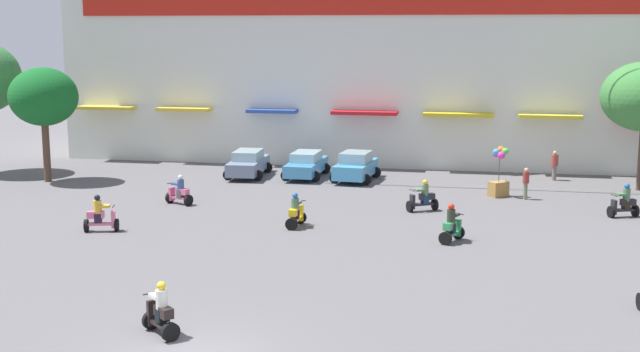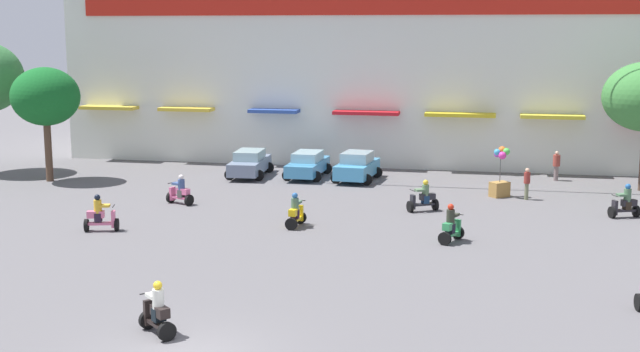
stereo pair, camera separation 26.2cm
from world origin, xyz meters
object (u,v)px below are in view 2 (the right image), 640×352
at_px(plaza_tree_2, 45,97).
at_px(scooter_rider_8, 101,216).
at_px(scooter_rider_1, 296,213).
at_px(pedestrian_1, 527,182).
at_px(parked_car_1, 308,164).
at_px(pedestrian_0, 556,164).
at_px(scooter_rider_5, 180,192).
at_px(scooter_rider_9, 423,198).
at_px(parked_car_2, 357,166).
at_px(parked_car_0, 250,163).
at_px(scooter_rider_0, 451,226).
at_px(scooter_rider_2, 625,204).
at_px(balloon_vendor_cart, 500,176).
at_px(scooter_rider_3, 157,312).

bearing_deg(plaza_tree_2, scooter_rider_8, -51.81).
height_order(scooter_rider_1, pedestrian_1, pedestrian_1).
relative_size(parked_car_1, pedestrian_0, 2.73).
relative_size(scooter_rider_5, scooter_rider_9, 0.97).
bearing_deg(parked_car_2, parked_car_0, 178.72).
bearing_deg(parked_car_0, scooter_rider_0, -46.94).
height_order(scooter_rider_1, scooter_rider_2, scooter_rider_2).
bearing_deg(parked_car_0, scooter_rider_9, -35.02).
relative_size(parked_car_2, scooter_rider_9, 2.75).
relative_size(parked_car_0, parked_car_2, 1.09).
height_order(scooter_rider_1, balloon_vendor_cart, balloon_vendor_cart).
height_order(scooter_rider_9, balloon_vendor_cart, balloon_vendor_cart).
bearing_deg(pedestrian_0, scooter_rider_8, -140.48).
relative_size(parked_car_2, scooter_rider_1, 2.72).
distance_m(scooter_rider_1, scooter_rider_8, 8.04).
height_order(parked_car_0, pedestrian_1, pedestrian_1).
relative_size(scooter_rider_1, scooter_rider_2, 0.99).
distance_m(parked_car_1, scooter_rider_1, 11.97).
bearing_deg(balloon_vendor_cart, scooter_rider_5, -161.89).
bearing_deg(scooter_rider_1, parked_car_0, 115.07).
bearing_deg(parked_car_0, parked_car_1, 6.02).
relative_size(scooter_rider_0, scooter_rider_9, 1.05).
relative_size(plaza_tree_2, parked_car_1, 1.39).
distance_m(scooter_rider_1, scooter_rider_2, 14.59).
bearing_deg(scooter_rider_3, scooter_rider_0, 58.08).
xyz_separation_m(parked_car_0, scooter_rider_8, (-2.35, -13.76, -0.11)).
distance_m(scooter_rider_1, pedestrian_1, 12.48).
distance_m(plaza_tree_2, scooter_rider_9, 21.35).
xyz_separation_m(parked_car_0, scooter_rider_3, (4.55, -24.48, -0.10)).
bearing_deg(plaza_tree_2, parked_car_0, 19.46).
bearing_deg(scooter_rider_2, parked_car_1, 155.87).
relative_size(plaza_tree_2, parked_car_0, 1.40).
xyz_separation_m(parked_car_2, scooter_rider_8, (-8.50, -13.62, -0.15)).
bearing_deg(balloon_vendor_cart, plaza_tree_2, -178.83).
bearing_deg(parked_car_0, plaza_tree_2, -160.54).
bearing_deg(scooter_rider_0, parked_car_0, 133.06).
xyz_separation_m(plaza_tree_2, scooter_rider_5, (9.22, -4.38, -4.01)).
distance_m(parked_car_0, scooter_rider_8, 13.96).
distance_m(parked_car_1, scooter_rider_8, 15.18).
xyz_separation_m(parked_car_1, scooter_rider_1, (2.08, -11.78, -0.11)).
distance_m(parked_car_0, parked_car_1, 3.29).
distance_m(scooter_rider_3, balloon_vendor_cart, 23.26).
bearing_deg(scooter_rider_3, parked_car_0, 100.53).
relative_size(scooter_rider_9, pedestrian_1, 0.95).
xyz_separation_m(scooter_rider_1, balloon_vendor_cart, (8.45, 8.29, 0.42)).
height_order(parked_car_1, scooter_rider_1, scooter_rider_1).
bearing_deg(scooter_rider_9, parked_car_2, 120.55).
relative_size(scooter_rider_3, pedestrian_1, 1.00).
height_order(pedestrian_0, pedestrian_1, pedestrian_0).
xyz_separation_m(scooter_rider_5, balloon_vendor_cart, (14.88, 4.87, 0.45)).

